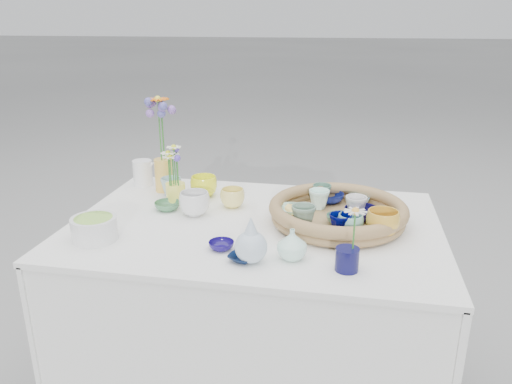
# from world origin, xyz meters

# --- Properties ---
(wicker_tray) EXTENTS (0.47, 0.47, 0.08)m
(wicker_tray) POSITION_xyz_m (0.28, 0.05, 0.80)
(wicker_tray) COLOR olive
(wicker_tray) RESTS_ON display_table
(tray_ceramic_0) EXTENTS (0.13, 0.13, 0.03)m
(tray_ceramic_0) POSITION_xyz_m (0.24, 0.21, 0.80)
(tray_ceramic_0) COLOR navy
(tray_ceramic_0) RESTS_ON wicker_tray
(tray_ceramic_1) EXTENTS (0.15, 0.15, 0.04)m
(tray_ceramic_1) POSITION_xyz_m (0.36, 0.06, 0.80)
(tray_ceramic_1) COLOR #100D4B
(tray_ceramic_1) RESTS_ON wicker_tray
(tray_ceramic_2) EXTENTS (0.12, 0.12, 0.08)m
(tray_ceramic_2) POSITION_xyz_m (0.42, -0.07, 0.82)
(tray_ceramic_2) COLOR gold
(tray_ceramic_2) RESTS_ON wicker_tray
(tray_ceramic_3) EXTENTS (0.10, 0.10, 0.03)m
(tray_ceramic_3) POSITION_xyz_m (0.29, 0.00, 0.80)
(tray_ceramic_3) COLOR slate
(tray_ceramic_3) RESTS_ON wicker_tray
(tray_ceramic_4) EXTENTS (0.10, 0.10, 0.08)m
(tray_ceramic_4) POSITION_xyz_m (0.17, -0.05, 0.82)
(tray_ceramic_4) COLOR gray
(tray_ceramic_4) RESTS_ON wicker_tray
(tray_ceramic_5) EXTENTS (0.12, 0.12, 0.03)m
(tray_ceramic_5) POSITION_xyz_m (0.12, 0.04, 0.80)
(tray_ceramic_5) COLOR #B2ECDA
(tray_ceramic_5) RESTS_ON wicker_tray
(tray_ceramic_6) EXTENTS (0.09, 0.09, 0.07)m
(tray_ceramic_6) POSITION_xyz_m (0.21, 0.13, 0.82)
(tray_ceramic_6) COLOR #CDFCEC
(tray_ceramic_6) RESTS_ON wicker_tray
(tray_ceramic_7) EXTENTS (0.08, 0.08, 0.07)m
(tray_ceramic_7) POSITION_xyz_m (0.34, 0.09, 0.82)
(tray_ceramic_7) COLOR silver
(tray_ceramic_7) RESTS_ON wicker_tray
(tray_ceramic_8) EXTENTS (0.09, 0.09, 0.03)m
(tray_ceramic_8) POSITION_xyz_m (0.35, 0.21, 0.80)
(tray_ceramic_8) COLOR #8FCFFF
(tray_ceramic_8) RESTS_ON wicker_tray
(tray_ceramic_9) EXTENTS (0.09, 0.09, 0.07)m
(tray_ceramic_9) POSITION_xyz_m (0.29, -0.08, 0.82)
(tray_ceramic_9) COLOR #000341
(tray_ceramic_9) RESTS_ON wicker_tray
(tray_ceramic_10) EXTENTS (0.14, 0.14, 0.03)m
(tray_ceramic_10) POSITION_xyz_m (0.10, 0.04, 0.80)
(tray_ceramic_10) COLOR #FFD062
(tray_ceramic_10) RESTS_ON wicker_tray
(tray_ceramic_11) EXTENTS (0.11, 0.11, 0.07)m
(tray_ceramic_11) POSITION_xyz_m (0.32, -0.07, 0.82)
(tray_ceramic_11) COLOR #79BCAF
(tray_ceramic_11) RESTS_ON wicker_tray
(tray_ceramic_12) EXTENTS (0.09, 0.09, 0.06)m
(tray_ceramic_12) POSITION_xyz_m (0.21, 0.21, 0.82)
(tray_ceramic_12) COLOR #45705B
(tray_ceramic_12) RESTS_ON wicker_tray
(loose_ceramic_0) EXTENTS (0.11, 0.11, 0.08)m
(loose_ceramic_0) POSITION_xyz_m (-0.25, 0.23, 0.81)
(loose_ceramic_0) COLOR #F7FC22
(loose_ceramic_0) RESTS_ON display_table
(loose_ceramic_1) EXTENTS (0.10, 0.10, 0.07)m
(loose_ceramic_1) POSITION_xyz_m (-0.11, 0.13, 0.80)
(loose_ceramic_1) COLOR #F2E073
(loose_ceramic_1) RESTS_ON display_table
(loose_ceramic_2) EXTENTS (0.12, 0.12, 0.03)m
(loose_ceramic_2) POSITION_xyz_m (-0.34, 0.06, 0.78)
(loose_ceramic_2) COLOR #43784F
(loose_ceramic_2) RESTS_ON display_table
(loose_ceramic_3) EXTENTS (0.13, 0.13, 0.09)m
(loose_ceramic_3) POSITION_xyz_m (-0.23, 0.03, 0.81)
(loose_ceramic_3) COLOR silver
(loose_ceramic_3) RESTS_ON display_table
(loose_ceramic_4) EXTENTS (0.10, 0.10, 0.02)m
(loose_ceramic_4) POSITION_xyz_m (-0.06, -0.23, 0.78)
(loose_ceramic_4) COLOR #150A55
(loose_ceramic_4) RESTS_ON display_table
(loose_ceramic_5) EXTENTS (0.10, 0.10, 0.08)m
(loose_ceramic_5) POSITION_xyz_m (-0.38, 0.20, 0.80)
(loose_ceramic_5) COLOR #94B8B5
(loose_ceramic_5) RESTS_ON display_table
(loose_ceramic_6) EXTENTS (0.10, 0.10, 0.02)m
(loose_ceramic_6) POSITION_xyz_m (0.02, -0.29, 0.77)
(loose_ceramic_6) COLOR #051334
(loose_ceramic_6) RESTS_ON display_table
(fluted_bowl) EXTENTS (0.18, 0.18, 0.07)m
(fluted_bowl) POSITION_xyz_m (-0.47, -0.23, 0.80)
(fluted_bowl) COLOR silver
(fluted_bowl) RESTS_ON display_table
(bud_vase_paleblue) EXTENTS (0.10, 0.10, 0.15)m
(bud_vase_paleblue) POSITION_xyz_m (0.05, -0.29, 0.84)
(bud_vase_paleblue) COLOR silver
(bud_vase_paleblue) RESTS_ON display_table
(bud_vase_seafoam) EXTENTS (0.10, 0.10, 0.09)m
(bud_vase_seafoam) POSITION_xyz_m (0.16, -0.25, 0.81)
(bud_vase_seafoam) COLOR silver
(bud_vase_seafoam) RESTS_ON display_table
(bud_vase_cobalt) EXTENTS (0.07, 0.07, 0.07)m
(bud_vase_cobalt) POSITION_xyz_m (0.32, -0.29, 0.80)
(bud_vase_cobalt) COLOR #0C0C3B
(bud_vase_cobalt) RESTS_ON display_table
(single_daisy) EXTENTS (0.09, 0.09, 0.13)m
(single_daisy) POSITION_xyz_m (0.33, -0.29, 0.89)
(single_daisy) COLOR silver
(single_daisy) RESTS_ON bud_vase_cobalt
(tall_vase_yellow) EXTENTS (0.09, 0.09, 0.13)m
(tall_vase_yellow) POSITION_xyz_m (-0.43, 0.26, 0.83)
(tall_vase_yellow) COLOR #EAB546
(tall_vase_yellow) RESTS_ON display_table
(gerbera) EXTENTS (0.10, 0.10, 0.26)m
(gerbera) POSITION_xyz_m (-0.43, 0.25, 1.02)
(gerbera) COLOR orange
(gerbera) RESTS_ON tall_vase_yellow
(hydrangea) EXTENTS (0.11, 0.11, 0.29)m
(hydrangea) POSITION_xyz_m (-0.42, 0.26, 1.00)
(hydrangea) COLOR #4E4B9D
(hydrangea) RESTS_ON tall_vase_yellow
(white_pitcher) EXTENTS (0.13, 0.11, 0.11)m
(white_pitcher) POSITION_xyz_m (-0.54, 0.31, 0.82)
(white_pitcher) COLOR white
(white_pitcher) RESTS_ON display_table
(daisy_cup) EXTENTS (0.09, 0.09, 0.08)m
(daisy_cup) POSITION_xyz_m (-0.33, 0.13, 0.80)
(daisy_cup) COLOR #FFF457
(daisy_cup) RESTS_ON display_table
(daisy_posy) EXTENTS (0.11, 0.11, 0.16)m
(daisy_posy) POSITION_xyz_m (-0.32, 0.12, 0.93)
(daisy_posy) COLOR white
(daisy_posy) RESTS_ON daisy_cup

